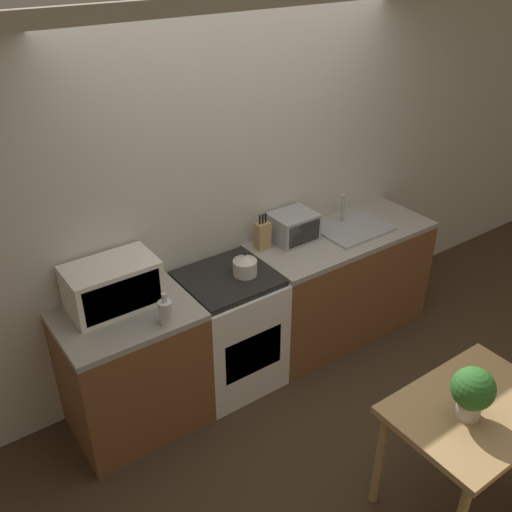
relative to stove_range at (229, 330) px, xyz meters
The scene contains 13 objects.
ground_plane 0.98m from the stove_range, 68.54° to the right, with size 16.00×16.00×0.00m, color #3D2D1E.
wall_back 0.97m from the stove_range, 47.07° to the left, with size 10.00×0.06×2.60m.
counter_left_run 0.74m from the stove_range, behind, with size 0.85×0.62×0.90m.
counter_right_run 1.06m from the stove_range, ahead, with size 1.48×0.62×0.90m.
stove_range is the anchor object (origin of this frame).
kettle 0.54m from the stove_range, 22.54° to the right, with size 0.16×0.16×0.18m.
microwave 0.97m from the stove_range, behind, with size 0.55×0.33×0.30m.
bottle 0.82m from the stove_range, 158.72° to the right, with size 0.08×0.08×0.21m.
knife_block 0.72m from the stove_range, 22.66° to the left, with size 0.11×0.07×0.28m.
toaster_oven 0.90m from the stove_range, 12.59° to the left, with size 0.32×0.27×0.21m.
sink_basin 1.26m from the stove_range, ahead, with size 0.55×0.40×0.24m.
dining_table 1.73m from the stove_range, 72.62° to the right, with size 0.92×0.65×0.74m.
potted_plant 1.76m from the stove_range, 75.74° to the right, with size 0.22×0.22×0.30m.
Camera 1 is at (-2.04, -1.95, 2.96)m, focal length 40.00 mm.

